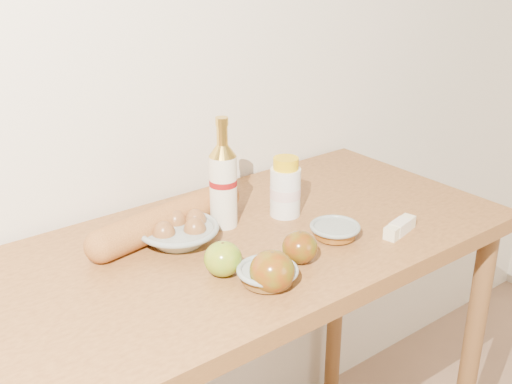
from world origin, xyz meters
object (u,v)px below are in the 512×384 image
cream_bottle (285,189)px  egg_bowl (178,231)px  baguette (168,219)px  bourbon_bottle (223,183)px  table (248,287)px

cream_bottle → egg_bowl: cream_bottle is taller
baguette → egg_bowl: bearing=-104.9°
bourbon_bottle → table: bearing=-84.3°
egg_bowl → bourbon_bottle: bearing=3.6°
table → cream_bottle: bearing=17.1°
table → egg_bowl: size_ratio=5.22×
egg_bowl → cream_bottle: bearing=-7.2°
table → baguette: baguette is taller
table → bourbon_bottle: (-0.00, 0.09, 0.23)m
cream_bottle → baguette: 0.28m
egg_bowl → baguette: baguette is taller
table → egg_bowl: bearing=148.2°
bourbon_bottle → baguette: bearing=166.2°
table → cream_bottle: (0.14, 0.04, 0.19)m
bourbon_bottle → baguette: 0.14m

